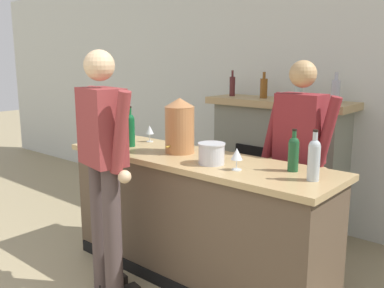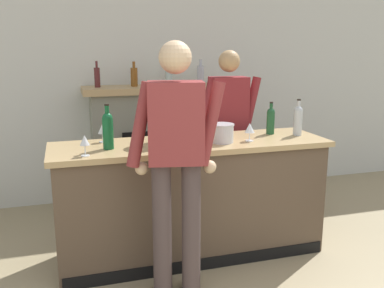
% 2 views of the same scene
% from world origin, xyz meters
% --- Properties ---
extents(wall_back_panel, '(12.00, 0.07, 2.75)m').
position_xyz_m(wall_back_panel, '(0.00, 3.89, 1.38)').
color(wall_back_panel, silver).
rests_on(wall_back_panel, ground_plane).
extents(bar_counter, '(2.28, 0.67, 0.99)m').
position_xyz_m(bar_counter, '(-0.18, 2.23, 0.50)').
color(bar_counter, brown).
rests_on(bar_counter, ground_plane).
extents(fireplace_stone, '(1.50, 0.52, 1.64)m').
position_xyz_m(fireplace_stone, '(-0.23, 3.62, 0.68)').
color(fireplace_stone, gray).
rests_on(fireplace_stone, ground_plane).
extents(potted_plant_corner, '(0.37, 0.38, 0.66)m').
position_xyz_m(potted_plant_corner, '(-2.42, 3.34, 0.30)').
color(potted_plant_corner, '#9A5A3E').
rests_on(potted_plant_corner, ground_plane).
extents(person_customer, '(0.65, 0.36, 1.80)m').
position_xyz_m(person_customer, '(-0.48, 1.60, 1.00)').
color(person_customer, '#463937').
rests_on(person_customer, ground_plane).
extents(person_bartender, '(0.66, 0.31, 1.73)m').
position_xyz_m(person_bartender, '(0.38, 2.85, 0.96)').
color(person_bartender, black).
rests_on(person_bartender, ground_plane).
extents(copper_dispenser, '(0.24, 0.28, 0.44)m').
position_xyz_m(copper_dispenser, '(-0.37, 2.28, 1.22)').
color(copper_dispenser, '#AD7244').
rests_on(copper_dispenser, bar_counter).
extents(ice_bucket_steel, '(0.20, 0.20, 0.15)m').
position_xyz_m(ice_bucket_steel, '(0.05, 2.15, 1.07)').
color(ice_bucket_steel, silver).
rests_on(ice_bucket_steel, bar_counter).
extents(wine_bottle_chardonnay_pale, '(0.08, 0.08, 0.35)m').
position_xyz_m(wine_bottle_chardonnay_pale, '(-0.86, 2.18, 1.15)').
color(wine_bottle_chardonnay_pale, '#11562C').
rests_on(wine_bottle_chardonnay_pale, bar_counter).
extents(wine_bottle_cabernet_heavy, '(0.08, 0.08, 0.32)m').
position_xyz_m(wine_bottle_cabernet_heavy, '(0.79, 2.23, 1.14)').
color(wine_bottle_cabernet_heavy, '#AEB9BE').
rests_on(wine_bottle_cabernet_heavy, bar_counter).
extents(wine_bottle_riesling_slim, '(0.07, 0.07, 0.29)m').
position_xyz_m(wine_bottle_riesling_slim, '(0.59, 2.35, 1.12)').
color(wine_bottle_riesling_slim, '#1B4B29').
rests_on(wine_bottle_riesling_slim, bar_counter).
extents(wine_glass_near_bucket, '(0.08, 0.08, 0.15)m').
position_xyz_m(wine_glass_near_bucket, '(0.29, 2.13, 1.10)').
color(wine_glass_near_bucket, silver).
rests_on(wine_glass_near_bucket, bar_counter).
extents(wine_glass_front_right, '(0.07, 0.07, 0.15)m').
position_xyz_m(wine_glass_front_right, '(-1.04, 2.01, 1.10)').
color(wine_glass_front_right, silver).
rests_on(wine_glass_front_right, bar_counter).
extents(wine_glass_mid_counter, '(0.07, 0.07, 0.15)m').
position_xyz_m(wine_glass_mid_counter, '(-0.88, 2.43, 1.10)').
color(wine_glass_mid_counter, silver).
rests_on(wine_glass_mid_counter, bar_counter).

